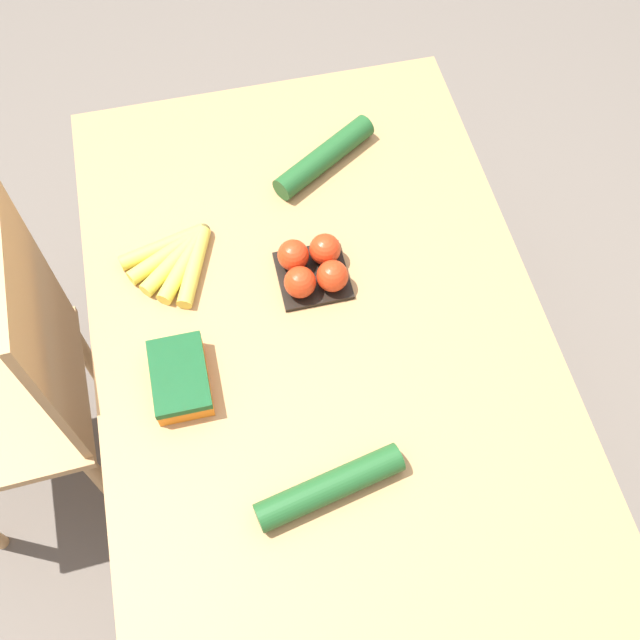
% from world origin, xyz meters
% --- Properties ---
extents(ground_plane, '(12.00, 12.00, 0.00)m').
position_xyz_m(ground_plane, '(0.00, 0.00, 0.00)').
color(ground_plane, '#665B51').
extents(dining_table, '(1.38, 0.90, 0.77)m').
position_xyz_m(dining_table, '(0.00, 0.00, 0.67)').
color(dining_table, '#B27F4C').
rests_on(dining_table, ground_plane).
extents(chair, '(0.44, 0.42, 0.99)m').
position_xyz_m(chair, '(0.14, 0.66, 0.51)').
color(chair, tan).
rests_on(chair, ground_plane).
extents(banana_bunch, '(0.19, 0.20, 0.03)m').
position_xyz_m(banana_bunch, '(0.22, 0.25, 0.78)').
color(banana_bunch, brown).
rests_on(banana_bunch, dining_table).
extents(tomato_pack, '(0.14, 0.14, 0.07)m').
position_xyz_m(tomato_pack, '(0.12, -0.01, 0.80)').
color(tomato_pack, black).
rests_on(tomato_pack, dining_table).
extents(carrot_bag, '(0.16, 0.10, 0.05)m').
position_xyz_m(carrot_bag, '(-0.06, 0.28, 0.80)').
color(carrot_bag, orange).
rests_on(carrot_bag, dining_table).
extents(cucumber_near, '(0.11, 0.28, 0.05)m').
position_xyz_m(cucumber_near, '(-0.33, 0.06, 0.79)').
color(cucumber_near, '#1E5123').
rests_on(cucumber_near, dining_table).
extents(cucumber_far, '(0.19, 0.26, 0.05)m').
position_xyz_m(cucumber_far, '(0.41, -0.10, 0.79)').
color(cucumber_far, '#1E5123').
rests_on(cucumber_far, dining_table).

